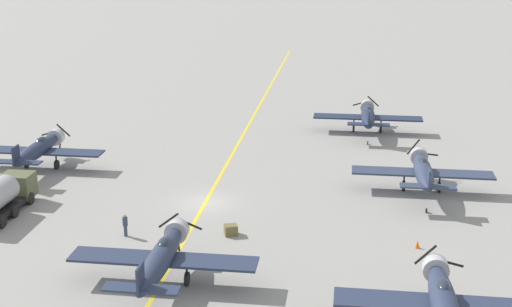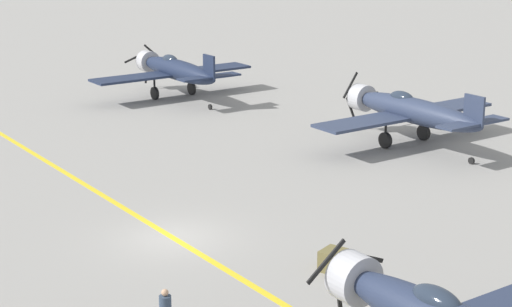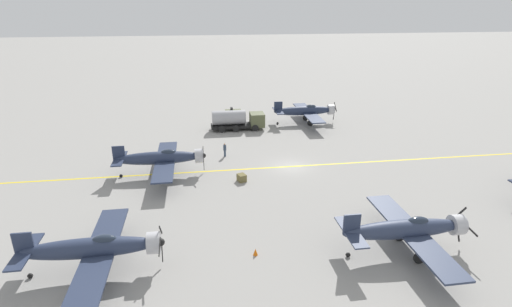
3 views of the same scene
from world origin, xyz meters
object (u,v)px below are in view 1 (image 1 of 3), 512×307
at_px(airplane_mid_left, 39,149).
at_px(fuel_tanker, 1,197).
at_px(airplane_far_right, 368,116).
at_px(supply_crate_by_tanker, 231,230).
at_px(airplane_near_center, 162,257).
at_px(traffic_cone, 417,244).
at_px(airplane_mid_right, 423,171).
at_px(airplane_near_right, 443,302).
at_px(ground_crew_walking, 125,224).

xyz_separation_m(airplane_mid_left, fuel_tanker, (1.76, -11.02, -0.50)).
height_order(airplane_far_right, airplane_mid_left, same).
bearing_deg(supply_crate_by_tanker, airplane_near_center, -109.18).
relative_size(airplane_mid_left, traffic_cone, 21.82).
bearing_deg(airplane_mid_right, airplane_near_right, -101.85).
height_order(airplane_near_right, supply_crate_by_tanker, airplane_near_right).
xyz_separation_m(airplane_far_right, ground_crew_walking, (-18.08, -30.90, -1.07)).
height_order(airplane_far_right, airplane_near_right, same).
distance_m(airplane_near_center, airplane_mid_right, 26.31).
xyz_separation_m(fuel_tanker, supply_crate_by_tanker, (18.62, -1.57, -1.12)).
distance_m(airplane_far_right, airplane_near_center, 40.42).
bearing_deg(airplane_near_center, airplane_near_right, -4.13).
relative_size(airplane_mid_left, fuel_tanker, 1.50).
bearing_deg(airplane_far_right, supply_crate_by_tanker, -97.26).
distance_m(airplane_mid_right, ground_crew_walking, 25.56).
relative_size(airplane_far_right, fuel_tanker, 1.50).
relative_size(airplane_mid_right, fuel_tanker, 1.50).
bearing_deg(supply_crate_by_tanker, fuel_tanker, 175.18).
xyz_separation_m(airplane_mid_right, airplane_near_right, (-0.90, -22.89, 0.00)).
distance_m(airplane_far_right, supply_crate_by_tanker, 31.49).
relative_size(airplane_near_right, ground_crew_walking, 6.95).
distance_m(airplane_near_right, supply_crate_by_tanker, 18.36).
bearing_deg(traffic_cone, ground_crew_walking, -178.00).
distance_m(airplane_mid_left, airplane_mid_right, 35.19).
height_order(airplane_mid_right, fuel_tanker, airplane_mid_right).
xyz_separation_m(airplane_far_right, traffic_cone, (3.08, -30.16, -1.74)).
xyz_separation_m(airplane_far_right, fuel_tanker, (-29.04, -28.10, -0.50)).
xyz_separation_m(airplane_near_right, ground_crew_walking, (-21.53, 10.69, -1.07)).
distance_m(airplane_far_right, airplane_mid_left, 35.22).
distance_m(fuel_tanker, ground_crew_walking, 11.32).
bearing_deg(traffic_cone, airplane_near_right, -88.14).
bearing_deg(airplane_near_right, airplane_far_right, 110.13).
height_order(airplane_mid_left, ground_crew_walking, airplane_mid_left).
relative_size(airplane_mid_right, ground_crew_walking, 6.95).
xyz_separation_m(fuel_tanker, ground_crew_walking, (10.96, -2.80, -0.57)).
distance_m(airplane_mid_left, airplane_near_center, 27.34).
bearing_deg(airplane_near_right, airplane_mid_right, 103.13).
bearing_deg(airplane_near_center, airplane_far_right, 78.12).
height_order(airplane_mid_left, airplane_mid_right, same).
relative_size(airplane_far_right, airplane_near_right, 1.00).
height_order(fuel_tanker, supply_crate_by_tanker, fuel_tanker).
xyz_separation_m(airplane_near_center, airplane_near_right, (16.82, -3.44, -0.00)).
height_order(airplane_near_center, airplane_near_right, same).
bearing_deg(supply_crate_by_tanker, airplane_near_right, -40.67).
relative_size(ground_crew_walking, supply_crate_by_tanker, 1.83).
bearing_deg(ground_crew_walking, traffic_cone, 2.00).
distance_m(airplane_far_right, traffic_cone, 30.37).
distance_m(fuel_tanker, traffic_cone, 32.21).
height_order(ground_crew_walking, supply_crate_by_tanker, ground_crew_walking).
distance_m(airplane_mid_left, traffic_cone, 36.36).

